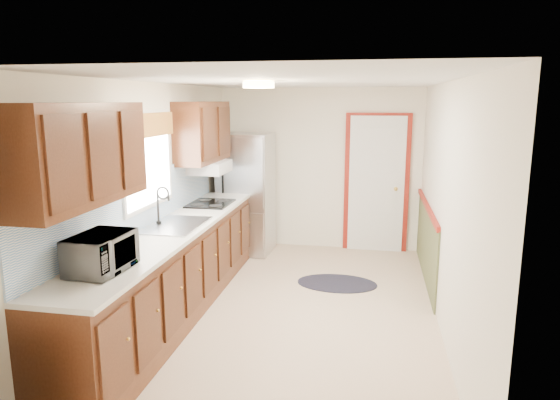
% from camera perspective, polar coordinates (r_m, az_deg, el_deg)
% --- Properties ---
extents(room_shell, '(3.20, 5.20, 2.52)m').
position_cam_1_polar(room_shell, '(5.09, 1.45, -0.19)').
color(room_shell, '#CDB090').
rests_on(room_shell, ground).
extents(kitchen_run, '(0.63, 4.00, 2.20)m').
position_cam_1_polar(kitchen_run, '(5.25, -12.58, -4.49)').
color(kitchen_run, '#3D1C0D').
rests_on(kitchen_run, ground).
extents(back_wall_trim, '(1.12, 2.30, 2.08)m').
position_cam_1_polar(back_wall_trim, '(7.26, 12.06, 0.54)').
color(back_wall_trim, maroon).
rests_on(back_wall_trim, ground).
extents(ceiling_fixture, '(0.30, 0.30, 0.06)m').
position_cam_1_polar(ceiling_fixture, '(4.85, -2.46, 13.03)').
color(ceiling_fixture, '#FFD88C').
rests_on(ceiling_fixture, room_shell).
extents(microwave, '(0.31, 0.53, 0.35)m').
position_cam_1_polar(microwave, '(4.01, -19.80, -5.28)').
color(microwave, white).
rests_on(microwave, kitchen_run).
extents(refrigerator, '(0.75, 0.74, 1.75)m').
position_cam_1_polar(refrigerator, '(7.33, -3.86, 0.76)').
color(refrigerator, '#B7B7BC').
rests_on(refrigerator, ground).
extents(rug, '(0.98, 0.64, 0.01)m').
position_cam_1_polar(rug, '(6.26, 6.53, -9.43)').
color(rug, black).
rests_on(rug, ground).
extents(cooktop, '(0.50, 0.60, 0.02)m').
position_cam_1_polar(cooktop, '(6.29, -7.97, -0.40)').
color(cooktop, black).
rests_on(cooktop, kitchen_run).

